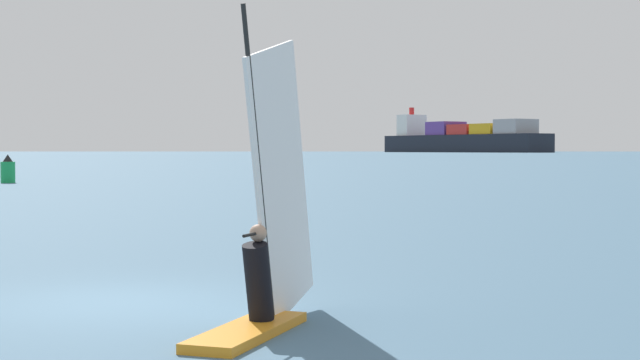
# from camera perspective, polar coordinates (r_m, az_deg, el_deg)

# --- Properties ---
(ground_plane) EXTENTS (4000.00, 4000.00, 0.00)m
(ground_plane) POSITION_cam_1_polar(r_m,az_deg,el_deg) (14.59, -12.19, -7.14)
(ground_plane) COLOR #476B84
(windsurfer) EXTENTS (1.33, 3.51, 4.09)m
(windsurfer) POSITION_cam_1_polar(r_m,az_deg,el_deg) (12.05, -3.26, -3.86)
(windsurfer) COLOR orange
(windsurfer) RESTS_ON ground_plane
(cargo_ship) EXTENTS (116.57, 146.36, 36.40)m
(cargo_ship) POSITION_cam_1_polar(r_m,az_deg,el_deg) (727.98, 8.63, 2.47)
(cargo_ship) COLOR black
(cargo_ship) RESTS_ON ground_plane
(distant_headland) EXTENTS (934.40, 389.04, 29.18)m
(distant_headland) POSITION_cam_1_polar(r_m,az_deg,el_deg) (1514.09, 15.33, 2.26)
(distant_headland) COLOR #4C564C
(distant_headland) RESTS_ON ground_plane
(channel_buoy) EXTENTS (0.96, 0.96, 1.94)m
(channel_buoy) POSITION_cam_1_polar(r_m,az_deg,el_deg) (67.20, -18.32, 0.56)
(channel_buoy) COLOR #19994C
(channel_buoy) RESTS_ON ground_plane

